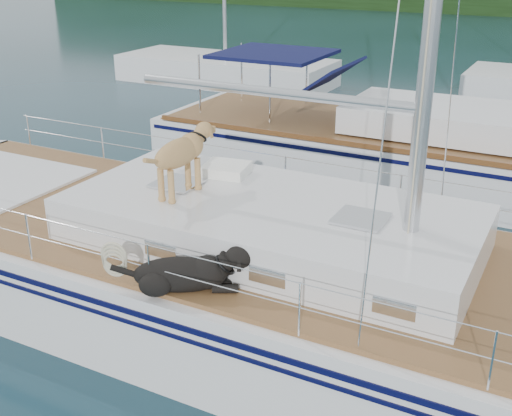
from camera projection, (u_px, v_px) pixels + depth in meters
The scene contains 4 objects.
ground at pixel (218, 310), 9.11m from camera, with size 120.00×120.00×0.00m, color black.
main_sailboat at pixel (223, 270), 8.81m from camera, with size 12.00×4.00×14.01m.
neighbor_sailboat at pixel (410, 152), 13.94m from camera, with size 11.00×3.50×13.30m.
bg_boat_west at pixel (226, 71), 23.84m from camera, with size 8.00×3.00×11.65m.
Camera 1 is at (4.12, -6.72, 4.83)m, focal length 45.00 mm.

